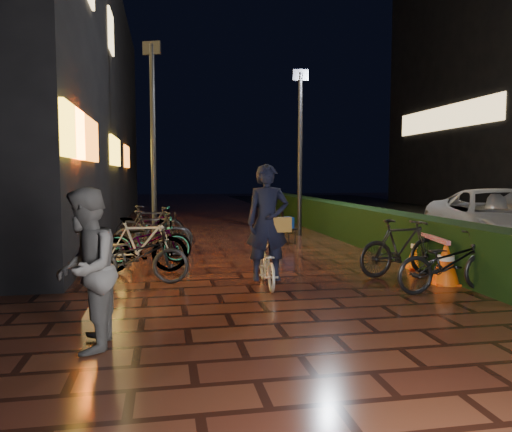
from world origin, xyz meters
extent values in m
plane|color=#381911|center=(0.00, 0.00, 0.00)|extent=(80.00, 80.00, 0.00)
cube|color=black|center=(3.30, 8.00, 0.50)|extent=(0.70, 20.00, 1.00)
imported|color=#535355|center=(-2.74, -2.22, 0.87)|extent=(0.68, 0.86, 1.74)
imported|color=#B6B6BB|center=(5.53, 2.28, 0.78)|extent=(4.21, 6.08, 1.54)
cube|color=yellow|center=(-3.45, 1.50, 2.60)|extent=(0.08, 2.00, 0.90)
cube|color=orange|center=(-3.45, 3.00, 2.60)|extent=(0.08, 3.00, 0.90)
cube|color=yellow|center=(-3.45, 9.00, 2.60)|extent=(0.08, 2.80, 0.90)
cube|color=orange|center=(-3.45, 14.00, 2.60)|extent=(0.08, 2.20, 0.90)
cube|color=#FFD88C|center=(-3.45, 8.50, 6.20)|extent=(0.06, 1.20, 1.20)
cube|color=black|center=(17.50, 18.00, 7.00)|extent=(8.00, 14.00, 14.00)
cube|color=#FFD88C|center=(13.45, 18.00, 5.00)|extent=(0.06, 10.00, 1.30)
cylinder|color=black|center=(2.14, 7.06, 2.46)|extent=(0.14, 0.14, 4.92)
cube|color=black|center=(2.14, 7.06, 4.83)|extent=(0.48, 0.11, 0.33)
cylinder|color=black|center=(-2.22, 7.65, 2.84)|extent=(0.20, 0.20, 5.68)
cube|color=black|center=(-2.22, 7.65, 5.57)|extent=(0.54, 0.28, 0.38)
imported|color=silver|center=(-0.25, 0.44, 0.37)|extent=(0.56, 1.44, 0.75)
imported|color=black|center=(-0.26, 0.33, 1.08)|extent=(0.72, 0.49, 1.90)
cube|color=olive|center=(-0.04, 0.29, 1.05)|extent=(0.34, 0.16, 0.24)
cone|color=#E7520C|center=(2.79, 0.03, 0.38)|extent=(0.48, 0.48, 0.76)
cone|color=orange|center=(3.03, 1.43, 0.38)|extent=(0.48, 0.48, 0.76)
cube|color=#F2460C|center=(2.79, 0.03, 0.02)|extent=(0.48, 0.48, 0.03)
cube|color=red|center=(3.03, 1.43, 0.02)|extent=(0.48, 0.48, 0.03)
cube|color=red|center=(2.91, 0.73, 0.72)|extent=(0.36, 1.62, 0.08)
cube|color=black|center=(1.28, 5.42, 0.40)|extent=(0.64, 0.57, 0.04)
cylinder|color=black|center=(1.11, 5.19, 0.19)|extent=(0.04, 0.04, 0.38)
cylinder|color=black|center=(1.54, 5.30, 0.19)|extent=(0.04, 0.04, 0.38)
cylinder|color=black|center=(1.03, 5.54, 0.19)|extent=(0.04, 0.04, 0.38)
cylinder|color=black|center=(1.45, 5.64, 0.19)|extent=(0.04, 0.04, 0.38)
cube|color=#0D38A9|center=(1.28, 5.42, 0.56)|extent=(0.47, 0.42, 0.30)
cylinder|color=black|center=(1.17, 5.24, 0.55)|extent=(0.20, 0.42, 0.96)
imported|color=black|center=(-2.37, 2.01, 0.53)|extent=(1.78, 0.54, 1.06)
imported|color=black|center=(-2.21, 3.79, 0.53)|extent=(1.80, 0.63, 1.06)
imported|color=black|center=(-2.30, 5.64, 0.53)|extent=(1.82, 0.76, 1.06)
imported|color=black|center=(-2.28, 3.02, 0.48)|extent=(1.83, 0.67, 0.96)
imported|color=black|center=(-2.42, 0.99, 0.48)|extent=(1.88, 0.82, 0.96)
imported|color=black|center=(-2.16, 4.46, 0.48)|extent=(1.83, 0.66, 0.96)
imported|color=black|center=(-2.31, 6.59, 0.48)|extent=(1.86, 0.75, 0.96)
imported|color=black|center=(2.35, 0.80, 0.53)|extent=(1.82, 0.78, 1.06)
imported|color=black|center=(2.49, -0.53, 0.48)|extent=(1.87, 0.80, 0.96)
camera|label=1|loc=(-1.91, -7.64, 1.88)|focal=35.00mm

